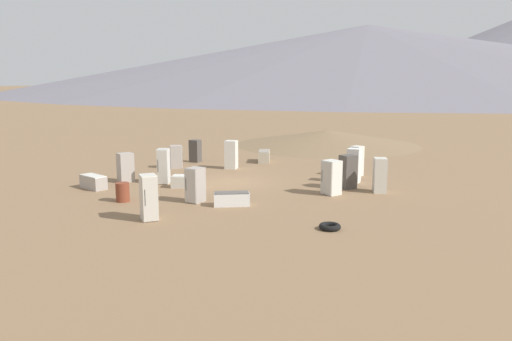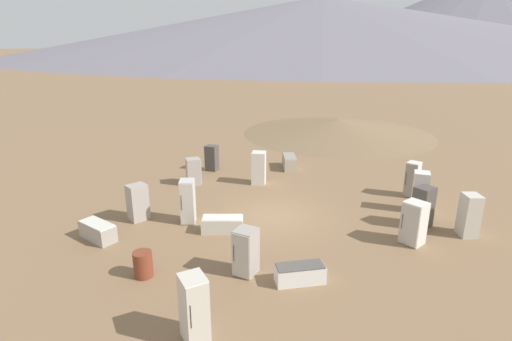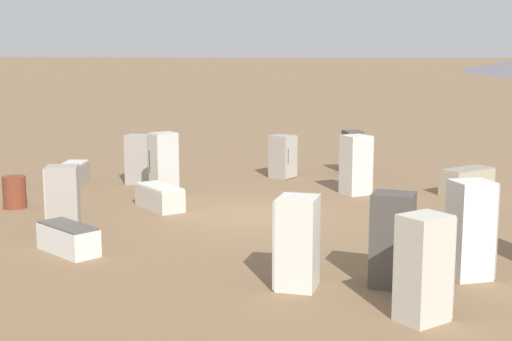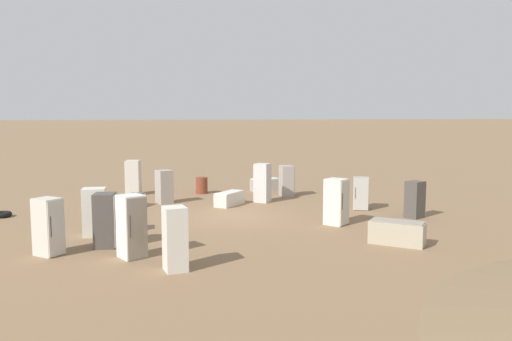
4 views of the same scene
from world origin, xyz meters
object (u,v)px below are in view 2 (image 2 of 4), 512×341
Objects in this scene: discarded_fridge_11 at (259,168)px; rusty_barrel at (143,264)px; discarded_fridge_14 at (194,309)px; discarded_fridge_0 at (414,223)px; discarded_fridge_1 at (222,224)px; discarded_fridge_2 at (289,162)px; discarded_fridge_6 at (138,202)px; discarded_fridge_13 at (300,274)px; discarded_fridge_8 at (246,252)px; discarded_fridge_10 at (212,158)px; discarded_fridge_5 at (423,207)px; discarded_fridge_7 at (412,179)px; discarded_fridge_15 at (188,201)px; discarded_fridge_3 at (98,231)px; discarded_fridge_9 at (194,172)px; discarded_fridge_4 at (469,215)px; discarded_fridge_12 at (420,192)px.

rusty_barrel is at bearing -104.94° from discarded_fridge_11.
discarded_fridge_0 is at bearing -173.19° from discarded_fridge_14.
discarded_fridge_1 is 9.30m from discarded_fridge_2.
discarded_fridge_13 is at bearing -78.90° from discarded_fridge_6.
discarded_fridge_10 is at bearing -51.28° from discarded_fridge_8.
discarded_fridge_5 reaches higher than discarded_fridge_1.
discarded_fridge_0 is 0.95× the size of discarded_fridge_11.
discarded_fridge_2 is 7.42m from discarded_fridge_7.
discarded_fridge_7 is 1.10× the size of discarded_fridge_8.
discarded_fridge_8 is at bearing 120.77° from discarded_fridge_15.
discarded_fridge_3 is at bearing -162.58° from discarded_fridge_6.
discarded_fridge_14 reaches higher than discarded_fridge_6.
discarded_fridge_3 is 0.99× the size of discarded_fridge_13.
discarded_fridge_2 is at bearing 3.33° from discarded_fridge_6.
discarded_fridge_13 is (-4.50, 0.78, -0.01)m from discarded_fridge_1.
discarded_fridge_6 is 8.21m from discarded_fridge_14.
discarded_fridge_9 is 0.88× the size of discarded_fridge_13.
discarded_fridge_13 is (-9.85, 3.64, -0.42)m from discarded_fridge_9.
discarded_fridge_0 is 2.54m from discarded_fridge_4.
discarded_fridge_9 is at bearing -43.84° from discarded_fridge_8.
discarded_fridge_12 is (1.02, -3.23, 0.09)m from discarded_fridge_0.
discarded_fridge_0 is at bearing -54.57° from discarded_fridge_3.
discarded_fridge_3 is 3.59m from rusty_barrel.
discarded_fridge_3 is 0.89× the size of discarded_fridge_14.
discarded_fridge_3 is at bearing -178.52° from discarded_fridge_4.
discarded_fridge_9 is 0.77× the size of discarded_fridge_12.
discarded_fridge_5 is 0.99× the size of discarded_fridge_7.
discarded_fridge_9 is 0.81× the size of discarded_fridge_11.
discarded_fridge_5 is 12.35m from discarded_fridge_10.
discarded_fridge_3 is at bearing 48.24° from discarded_fridge_0.
discarded_fridge_0 is at bearing -134.56° from discarded_fridge_8.
discarded_fridge_15 is at bearing -49.42° from discarded_fridge_6.
discarded_fridge_7 is (-7.38, -0.46, 0.49)m from discarded_fridge_2.
discarded_fridge_13 is at bearing 79.46° from discarded_fridge_0.
discarded_fridge_6 is (9.37, 7.66, -0.07)m from discarded_fridge_5.
discarded_fridge_3 is 0.86× the size of discarded_fridge_15.
discarded_fridge_2 is 1.01× the size of discarded_fridge_7.
discarded_fridge_4 is 1.05× the size of discarded_fridge_13.
rusty_barrel reaches higher than discarded_fridge_2.
discarded_fridge_11 is at bearing -66.09° from discarded_fridge_8.
discarded_fridge_6 is at bearing 38.64° from discarded_fridge_0.
discarded_fridge_0 is 1.05× the size of discarded_fridge_8.
discarded_fridge_7 is at bearing -90.85° from discarded_fridge_10.
discarded_fridge_0 reaches higher than discarded_fridge_10.
discarded_fridge_4 is 0.94× the size of discarded_fridge_14.
discarded_fridge_10 is (3.23, 3.48, 0.37)m from discarded_fridge_2.
discarded_fridge_6 is at bearing 6.91° from discarded_fridge_3.
discarded_fridge_12 is at bearing -119.30° from discarded_fridge_8.
discarded_fridge_7 is 1.16× the size of discarded_fridge_10.
discarded_fridge_9 is (2.24, -6.63, 0.38)m from discarded_fridge_3.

